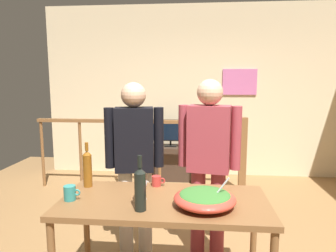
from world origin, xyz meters
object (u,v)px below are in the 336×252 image
at_px(wine_glass, 141,184).
at_px(mug_red, 157,181).
at_px(wine_bottle_amber, 87,168).
at_px(framed_picture, 240,82).
at_px(salad_bowl, 205,198).
at_px(tv_console, 171,162).
at_px(flat_screen_tv, 170,131).
at_px(person_standing_right, 209,155).
at_px(mug_teal, 70,193).
at_px(wine_bottle_dark, 140,188).
at_px(person_standing_left, 135,156).
at_px(serving_table, 164,210).
at_px(stair_railing, 173,145).

relative_size(wine_glass, mug_red, 1.53).
bearing_deg(wine_bottle_amber, framed_picture, 62.14).
distance_m(framed_picture, salad_bowl, 3.41).
xyz_separation_m(framed_picture, tv_console, (-1.13, -0.29, -1.33)).
bearing_deg(salad_bowl, flat_screen_tv, 99.30).
distance_m(framed_picture, person_standing_right, 2.69).
bearing_deg(flat_screen_tv, mug_teal, -99.00).
xyz_separation_m(wine_bottle_dark, wine_bottle_amber, (-0.50, 0.41, 0.00)).
bearing_deg(salad_bowl, wine_bottle_amber, 161.54).
bearing_deg(person_standing_left, wine_bottle_dark, 94.38).
distance_m(serving_table, wine_bottle_amber, 0.71).
bearing_deg(person_standing_left, serving_table, 108.76).
height_order(stair_railing, person_standing_right, person_standing_right).
bearing_deg(stair_railing, mug_teal, -102.80).
bearing_deg(wine_bottle_dark, tv_console, 91.18).
bearing_deg(tv_console, wine_bottle_dark, -88.82).
bearing_deg(stair_railing, wine_glass, -91.09).
xyz_separation_m(stair_railing, tv_console, (-0.08, 0.56, -0.42)).
relative_size(tv_console, mug_red, 8.21).
xyz_separation_m(wine_bottle_amber, mug_teal, (-0.03, -0.28, -0.10)).
bearing_deg(salad_bowl, mug_teal, 178.69).
bearing_deg(wine_bottle_dark, framed_picture, 72.43).
height_order(flat_screen_tv, wine_bottle_amber, wine_bottle_amber).
height_order(framed_picture, person_standing_right, framed_picture).
height_order(stair_railing, serving_table, stair_railing).
distance_m(framed_picture, person_standing_left, 2.92).
xyz_separation_m(wine_glass, wine_bottle_amber, (-0.47, 0.23, 0.04)).
bearing_deg(wine_bottle_amber, wine_glass, -26.35).
distance_m(stair_railing, mug_teal, 2.46).
height_order(stair_railing, mug_red, stair_railing).
bearing_deg(person_standing_left, wine_glass, 95.73).
xyz_separation_m(tv_console, serving_table, (0.20, -2.88, 0.44)).
relative_size(wine_bottle_amber, mug_red, 3.27).
relative_size(flat_screen_tv, mug_teal, 5.33).
height_order(framed_picture, salad_bowl, framed_picture).
height_order(serving_table, salad_bowl, salad_bowl).
relative_size(stair_railing, wine_bottle_dark, 8.48).
height_order(person_standing_left, person_standing_right, person_standing_right).
xyz_separation_m(stair_railing, mug_red, (0.03, -2.04, 0.14)).
height_order(salad_bowl, mug_teal, salad_bowl).
height_order(stair_railing, wine_bottle_dark, wine_bottle_dark).
distance_m(wine_bottle_dark, person_standing_right, 0.94).
relative_size(framed_picture, serving_table, 0.38).
distance_m(framed_picture, wine_bottle_dark, 3.59).
bearing_deg(wine_glass, person_standing_right, 52.45).
bearing_deg(person_standing_right, mug_red, 48.98).
bearing_deg(wine_bottle_amber, wine_bottle_dark, -39.21).
relative_size(serving_table, mug_red, 13.45).
xyz_separation_m(serving_table, wine_glass, (-0.16, -0.02, 0.20)).
xyz_separation_m(stair_railing, salad_bowl, (0.40, -2.41, 0.16)).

